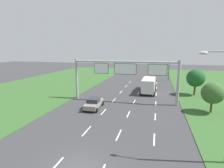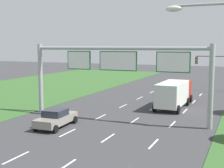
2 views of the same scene
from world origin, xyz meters
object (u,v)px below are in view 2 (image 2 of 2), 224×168
object	(u,v)px
sign_gantry	(118,67)
traffic_light_mast	(214,65)
car_lead_silver	(56,118)
box_truck	(174,93)
street_lamp	(220,93)

from	to	relation	value
sign_gantry	traffic_light_mast	xyz separation A→B (m)	(6.17, 23.04, -1.08)
car_lead_silver	sign_gantry	xyz separation A→B (m)	(3.82, 4.52, 4.17)
car_lead_silver	box_truck	xyz separation A→B (m)	(7.31, 12.58, 0.84)
sign_gantry	traffic_light_mast	distance (m)	23.87
car_lead_silver	traffic_light_mast	world-z (taller)	traffic_light_mast
car_lead_silver	traffic_light_mast	xyz separation A→B (m)	(9.99, 27.56, 3.10)
car_lead_silver	sign_gantry	world-z (taller)	sign_gantry
box_truck	traffic_light_mast	xyz separation A→B (m)	(2.68, 14.97, 2.26)
traffic_light_mast	street_lamp	world-z (taller)	street_lamp
box_truck	car_lead_silver	bearing A→B (deg)	-118.99
box_truck	traffic_light_mast	size ratio (longest dim) A/B	1.51
street_lamp	sign_gantry	bearing A→B (deg)	125.12
box_truck	traffic_light_mast	bearing A→B (deg)	81.01
car_lead_silver	street_lamp	distance (m)	17.26
car_lead_silver	traffic_light_mast	size ratio (longest dim) A/B	0.81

